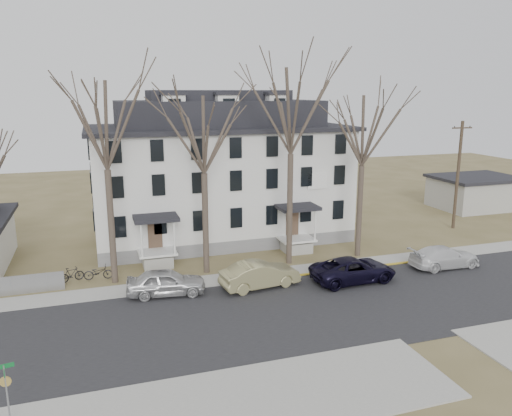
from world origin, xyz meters
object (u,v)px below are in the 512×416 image
object	(u,v)px
tree_mid_left	(203,129)
tree_mid_right	(364,126)
utility_pole_far	(458,174)
tree_center	(291,105)
car_tan	(260,275)
car_navy	(353,270)
boarding_house	(219,173)
car_white	(444,257)
street_sign	(6,385)
bicycle_left	(98,273)
tree_far_left	(104,119)
bicycle_right	(72,275)
car_silver	(166,283)

from	to	relation	value
tree_mid_left	tree_mid_right	bearing A→B (deg)	0.00
tree_mid_right	utility_pole_far	bearing A→B (deg)	19.29
tree_center	car_tan	bearing A→B (deg)	-132.55
tree_center	car_navy	bearing A→B (deg)	-60.64
boarding_house	car_tan	bearing A→B (deg)	-92.07
boarding_house	car_white	xyz separation A→B (m)	(12.91, -12.36, -4.65)
tree_mid_left	street_sign	bearing A→B (deg)	-127.58
tree_mid_left	bicycle_left	xyz separation A→B (m)	(-7.00, 0.74, -9.13)
car_tan	bicycle_left	size ratio (longest dim) A/B	2.75
tree_far_left	bicycle_right	world-z (taller)	tree_far_left
tree_mid_right	street_sign	size ratio (longest dim) A/B	5.21
tree_mid_right	utility_pole_far	size ratio (longest dim) A/B	1.34
tree_mid_left	tree_center	bearing A→B (deg)	0.00
boarding_house	car_tan	xyz separation A→B (m)	(-0.43, -11.89, -4.56)
boarding_house	car_navy	size ratio (longest dim) A/B	3.74
tree_mid_right	boarding_house	bearing A→B (deg)	136.19
car_tan	car_navy	size ratio (longest dim) A/B	0.90
boarding_house	tree_mid_right	size ratio (longest dim) A/B	1.63
tree_mid_left	street_sign	xyz separation A→B (m)	(-10.30, -13.39, -7.97)
car_white	street_sign	bearing A→B (deg)	109.56
utility_pole_far	street_sign	world-z (taller)	utility_pole_far
tree_mid_right	car_navy	distance (m)	10.38
tree_far_left	car_white	world-z (taller)	tree_far_left
tree_center	bicycle_right	bearing A→B (deg)	176.66
tree_mid_right	car_navy	size ratio (longest dim) A/B	2.29
tree_mid_left	car_navy	size ratio (longest dim) A/B	2.29
tree_mid_right	car_tan	bearing A→B (deg)	-157.30
tree_center	street_sign	distance (m)	23.12
utility_pole_far	car_tan	distance (m)	22.75
tree_center	tree_mid_right	size ratio (longest dim) A/B	1.15
utility_pole_far	car_navy	size ratio (longest dim) A/B	1.71
utility_pole_far	bicycle_left	distance (m)	31.02
tree_far_left	tree_center	xyz separation A→B (m)	(12.00, 0.00, 0.74)
car_tan	car_navy	world-z (taller)	car_tan
boarding_house	utility_pole_far	distance (m)	20.88
car_silver	street_sign	distance (m)	12.53
tree_far_left	bicycle_left	world-z (taller)	tree_far_left
boarding_house	car_navy	world-z (taller)	boarding_house
tree_mid_right	bicycle_right	distance (m)	22.12
car_navy	car_white	xyz separation A→B (m)	(7.31, 0.42, -0.04)
car_tan	bicycle_right	world-z (taller)	car_tan
bicycle_left	tree_mid_left	bearing A→B (deg)	-90.74
car_white	boarding_house	bearing A→B (deg)	46.50
tree_mid_left	car_tan	distance (m)	9.88
boarding_house	bicycle_left	world-z (taller)	boarding_house
tree_mid_right	car_tan	distance (m)	13.07
car_silver	tree_far_left	bearing A→B (deg)	49.22
tree_far_left	car_silver	world-z (taller)	tree_far_left
boarding_house	bicycle_left	size ratio (longest dim) A/B	11.50
car_silver	car_white	bearing A→B (deg)	-86.22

